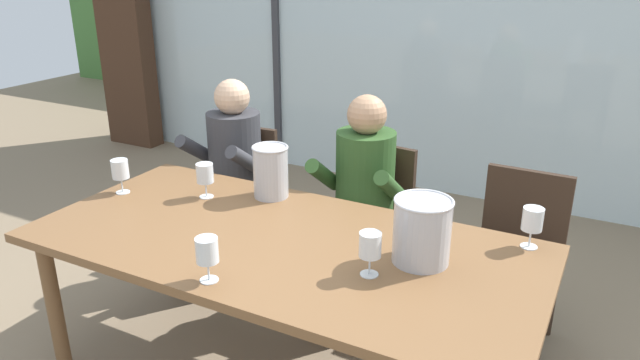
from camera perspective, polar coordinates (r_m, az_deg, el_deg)
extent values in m
plane|color=#847056|center=(3.66, 4.83, -10.06)|extent=(14.00, 14.00, 0.00)
cube|color=silver|center=(4.77, 13.58, 13.44)|extent=(7.37, 0.03, 2.60)
cube|color=#38383D|center=(5.41, -4.23, 14.80)|extent=(0.06, 0.06, 2.60)
cube|color=#477A38|center=(7.95, 19.54, 12.84)|extent=(13.37, 2.40, 1.81)
cube|color=#472D1E|center=(6.34, -18.48, 14.75)|extent=(0.56, 0.20, 2.60)
cube|color=brown|center=(2.52, -3.74, -6.15)|extent=(2.17, 1.02, 0.04)
cylinder|color=brown|center=(3.05, -24.22, -11.13)|extent=(0.07, 0.07, 0.72)
cylinder|color=brown|center=(3.53, -13.89, -5.31)|extent=(0.07, 0.07, 0.72)
cylinder|color=brown|center=(2.78, 19.46, -13.70)|extent=(0.07, 0.07, 0.72)
cube|color=#332319|center=(3.68, -8.45, -2.13)|extent=(0.47, 0.47, 0.03)
cube|color=#332319|center=(3.76, -7.00, 2.08)|extent=(0.42, 0.06, 0.42)
cylinder|color=#332319|center=(3.74, -12.29, -5.96)|extent=(0.04, 0.04, 0.44)
cylinder|color=#332319|center=(3.54, -7.28, -7.21)|extent=(0.04, 0.04, 0.44)
cylinder|color=#332319|center=(4.02, -9.12, -3.76)|extent=(0.04, 0.04, 0.44)
cylinder|color=#332319|center=(3.83, -4.34, -4.78)|extent=(0.04, 0.04, 0.44)
cube|color=#332319|center=(3.33, 4.10, -4.51)|extent=(0.49, 0.49, 0.03)
cube|color=#332319|center=(3.41, 5.91, 0.08)|extent=(0.42, 0.08, 0.42)
cylinder|color=#332319|center=(3.39, -0.45, -8.44)|extent=(0.04, 0.04, 0.44)
cylinder|color=#332319|center=(3.22, 5.21, -10.29)|extent=(0.04, 0.04, 0.44)
cylinder|color=#332319|center=(3.67, 2.95, -6.01)|extent=(0.04, 0.04, 0.44)
cylinder|color=#332319|center=(3.51, 8.29, -7.55)|extent=(0.04, 0.04, 0.44)
cube|color=#332319|center=(3.08, 18.05, -7.83)|extent=(0.45, 0.45, 0.03)
cube|color=#332319|center=(3.17, 19.26, -2.70)|extent=(0.42, 0.04, 0.42)
cylinder|color=#332319|center=(3.07, 13.26, -12.47)|extent=(0.04, 0.04, 0.44)
cylinder|color=#332319|center=(3.02, 20.37, -13.99)|extent=(0.04, 0.04, 0.44)
cylinder|color=#332319|center=(3.39, 15.12, -9.23)|extent=(0.04, 0.04, 0.44)
cylinder|color=#332319|center=(3.34, 21.51, -10.52)|extent=(0.04, 0.04, 0.44)
cylinder|color=#38383D|center=(3.62, -8.19, 2.45)|extent=(0.34, 0.34, 0.52)
sphere|color=#DBAD89|center=(3.53, -8.49, 7.92)|extent=(0.21, 0.21, 0.21)
cube|color=#47423D|center=(3.63, -11.07, -2.08)|extent=(0.16, 0.41, 0.13)
cube|color=#47423D|center=(3.52, -8.89, -2.70)|extent=(0.16, 0.41, 0.13)
cylinder|color=#47423D|center=(3.61, -12.92, -6.83)|extent=(0.10, 0.10, 0.47)
cylinder|color=#47423D|center=(3.50, -10.77, -7.61)|extent=(0.10, 0.10, 0.47)
cylinder|color=#38383D|center=(3.65, -11.71, 2.80)|extent=(0.10, 0.33, 0.26)
cylinder|color=#38383D|center=(3.41, -7.01, 1.79)|extent=(0.10, 0.33, 0.26)
cylinder|color=#2D5123|center=(3.22, 4.36, 0.18)|extent=(0.33, 0.33, 0.52)
sphere|color=tan|center=(3.11, 4.54, 6.30)|extent=(0.21, 0.21, 0.21)
cube|color=#47423D|center=(3.19, 1.34, -5.08)|extent=(0.14, 0.40, 0.13)
cube|color=#47423D|center=(3.12, 4.33, -5.73)|extent=(0.14, 0.40, 0.13)
cylinder|color=#47423D|center=(3.15, -0.31, -10.64)|extent=(0.10, 0.10, 0.47)
cylinder|color=#47423D|center=(3.09, 2.73, -11.43)|extent=(0.10, 0.10, 0.47)
cylinder|color=#2D5123|center=(3.18, 0.38, 0.48)|extent=(0.09, 0.33, 0.26)
cylinder|color=#2D5123|center=(3.04, 6.80, -0.66)|extent=(0.09, 0.33, 0.26)
cylinder|color=#B7B7BC|center=(2.32, 9.80, -4.92)|extent=(0.22, 0.22, 0.26)
torus|color=silver|center=(2.27, 9.99, -2.01)|extent=(0.23, 0.23, 0.01)
cylinder|color=#B7B7BC|center=(2.90, -4.77, 0.77)|extent=(0.17, 0.17, 0.25)
torus|color=silver|center=(2.86, -4.85, 3.15)|extent=(0.18, 0.18, 0.01)
cylinder|color=silver|center=(2.98, -10.87, -1.58)|extent=(0.07, 0.07, 0.00)
cylinder|color=silver|center=(2.97, -10.92, -0.87)|extent=(0.01, 0.01, 0.07)
cylinder|color=silver|center=(2.94, -11.04, 0.66)|extent=(0.08, 0.08, 0.09)
cylinder|color=#E0D184|center=(2.95, -11.00, 0.18)|extent=(0.07, 0.07, 0.04)
cylinder|color=silver|center=(3.14, -18.45, -1.12)|extent=(0.07, 0.07, 0.00)
cylinder|color=silver|center=(3.13, -18.53, -0.45)|extent=(0.01, 0.01, 0.07)
cylinder|color=silver|center=(3.10, -18.71, 1.01)|extent=(0.08, 0.08, 0.09)
cylinder|color=#E0D184|center=(3.11, -18.66, 0.55)|extent=(0.07, 0.07, 0.04)
cylinder|color=silver|center=(2.59, 19.47, -6.06)|extent=(0.07, 0.07, 0.00)
cylinder|color=silver|center=(2.58, 19.57, -5.27)|extent=(0.01, 0.01, 0.07)
cylinder|color=silver|center=(2.54, 19.80, -3.55)|extent=(0.08, 0.08, 0.09)
cylinder|color=silver|center=(2.26, 4.76, -9.03)|extent=(0.07, 0.07, 0.00)
cylinder|color=silver|center=(2.24, 4.79, -8.16)|extent=(0.01, 0.01, 0.07)
cylinder|color=silver|center=(2.20, 4.86, -6.23)|extent=(0.08, 0.08, 0.09)
cylinder|color=maroon|center=(2.21, 4.84, -6.84)|extent=(0.07, 0.07, 0.04)
cylinder|color=silver|center=(2.25, -10.62, -9.44)|extent=(0.07, 0.07, 0.00)
cylinder|color=silver|center=(2.23, -10.69, -8.57)|extent=(0.01, 0.01, 0.07)
cylinder|color=silver|center=(2.19, -10.84, -6.64)|extent=(0.08, 0.08, 0.09)
cylinder|color=#560C1E|center=(2.21, -10.79, -7.25)|extent=(0.07, 0.07, 0.04)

